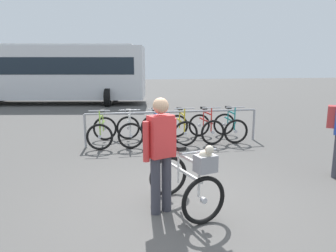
% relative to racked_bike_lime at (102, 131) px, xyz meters
% --- Properties ---
extents(ground_plane, '(80.00, 80.00, 0.00)m').
position_rel_racked_bike_lime_xyz_m(ground_plane, '(1.18, -3.90, -0.37)').
color(ground_plane, '#514F4C').
extents(bike_rack_rail, '(4.61, 0.12, 0.88)m').
position_rel_racked_bike_lime_xyz_m(bike_rack_rail, '(1.85, -0.20, 0.33)').
color(bike_rack_rail, '#99999E').
rests_on(bike_rack_rail, ground).
extents(racked_bike_lime, '(0.79, 1.17, 0.97)m').
position_rel_racked_bike_lime_xyz_m(racked_bike_lime, '(0.00, 0.00, 0.00)').
color(racked_bike_lime, black).
rests_on(racked_bike_lime, ground).
extents(racked_bike_white, '(0.67, 1.10, 0.97)m').
position_rel_racked_bike_lime_xyz_m(racked_bike_white, '(0.70, -0.01, 0.00)').
color(racked_bike_white, black).
rests_on(racked_bike_white, ground).
extents(racked_bike_blue, '(0.70, 1.12, 0.97)m').
position_rel_racked_bike_lime_xyz_m(racked_bike_blue, '(1.40, -0.02, 0.00)').
color(racked_bike_blue, black).
rests_on(racked_bike_blue, ground).
extents(racked_bike_yellow, '(0.67, 1.10, 0.97)m').
position_rel_racked_bike_lime_xyz_m(racked_bike_yellow, '(2.10, -0.03, 0.00)').
color(racked_bike_yellow, black).
rests_on(racked_bike_yellow, ground).
extents(racked_bike_red, '(0.72, 1.12, 0.97)m').
position_rel_racked_bike_lime_xyz_m(racked_bike_red, '(2.80, -0.04, 0.00)').
color(racked_bike_red, black).
rests_on(racked_bike_red, ground).
extents(racked_bike_teal, '(0.73, 1.16, 0.98)m').
position_rel_racked_bike_lime_xyz_m(racked_bike_teal, '(3.50, -0.05, 0.00)').
color(racked_bike_teal, black).
rests_on(racked_bike_teal, ground).
extents(featured_bicycle, '(0.92, 1.25, 1.09)m').
position_rel_racked_bike_lime_xyz_m(featured_bicycle, '(1.22, -4.13, 0.12)').
color(featured_bicycle, black).
rests_on(featured_bicycle, ground).
extents(person_with_featured_bike, '(0.50, 0.31, 1.64)m').
position_rel_racked_bike_lime_xyz_m(person_with_featured_bike, '(0.84, -4.05, 0.54)').
color(person_with_featured_bike, '#383842').
rests_on(person_with_featured_bike, ground).
extents(bus_distant, '(10.29, 4.56, 3.08)m').
position_rel_racked_bike_lime_xyz_m(bus_distant, '(-2.76, 9.57, 1.37)').
color(bus_distant, silver).
rests_on(bus_distant, ground).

